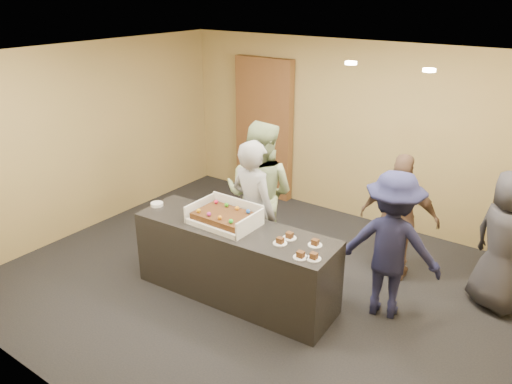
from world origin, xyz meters
TOP-DOWN VIEW (x-y plane):
  - room at (0.00, 0.00)m, footprint 6.04×6.00m
  - serving_counter at (-0.07, -0.36)m, footprint 2.44×0.84m
  - storage_cabinet at (-1.60, 2.41)m, footprint 1.07×0.15m
  - cake_box at (-0.22, -0.33)m, footprint 0.75×0.52m
  - sheet_cake at (-0.22, -0.36)m, footprint 0.64×0.44m
  - plate_stack at (-1.20, -0.46)m, footprint 0.15×0.15m
  - slice_a at (0.56, -0.39)m, footprint 0.15×0.15m
  - slice_b at (0.57, -0.23)m, footprint 0.15×0.15m
  - slice_c at (0.88, -0.52)m, footprint 0.15×0.15m
  - slice_d at (0.87, -0.21)m, footprint 0.15×0.15m
  - slice_e at (1.00, -0.46)m, footprint 0.15×0.15m
  - person_server_grey at (-0.13, 0.09)m, footprint 0.71×0.52m
  - person_sage_man at (-0.30, 0.44)m, footprint 1.05×0.89m
  - person_navy_man at (1.47, 0.37)m, footprint 1.19×0.84m
  - person_brown_extra at (1.28, 1.14)m, footprint 1.00×0.55m
  - person_dark_suit at (2.45, 1.21)m, footprint 0.96×0.86m
  - ceiling_spotlights at (1.60, 0.50)m, footprint 1.72×0.12m

SIDE VIEW (x-z plane):
  - serving_counter at x=-0.07m, z-range 0.00..0.90m
  - person_brown_extra at x=1.28m, z-range 0.00..1.61m
  - person_dark_suit at x=2.45m, z-range 0.00..1.64m
  - person_navy_man at x=1.47m, z-range 0.00..1.67m
  - person_server_grey at x=-0.13m, z-range 0.00..1.79m
  - plate_stack at x=-1.20m, z-range 0.90..0.94m
  - slice_a at x=0.56m, z-range 0.89..0.96m
  - slice_b at x=0.57m, z-range 0.89..0.96m
  - slice_c at x=0.88m, z-range 0.89..0.96m
  - slice_d at x=0.87m, z-range 0.89..0.96m
  - slice_e at x=1.00m, z-range 0.89..0.96m
  - cake_box at x=-0.22m, z-range 0.84..1.06m
  - person_sage_man at x=-0.30m, z-range 0.00..1.92m
  - sheet_cake at x=-0.22m, z-range 0.94..1.06m
  - storage_cabinet at x=-1.60m, z-range 0.00..2.34m
  - room at x=0.00m, z-range 0.00..2.70m
  - ceiling_spotlights at x=1.60m, z-range 2.66..2.69m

